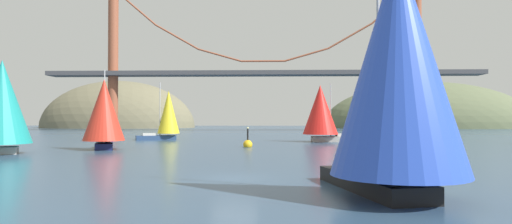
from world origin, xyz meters
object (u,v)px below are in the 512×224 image
sailboat_yellow_sail (167,114)px  sailboat_red_spinnaker (321,111)px  sailboat_scarlet_sail (104,112)px  sailboat_teal_sail (0,104)px  channel_buoy (248,144)px  sailboat_blue_spinnaker (397,67)px

sailboat_yellow_sail → sailboat_red_spinnaker: bearing=-12.9°
sailboat_scarlet_sail → sailboat_yellow_sail: 21.99m
sailboat_red_spinnaker → sailboat_yellow_sail: size_ratio=0.93×
sailboat_scarlet_sail → sailboat_teal_sail: size_ratio=0.91×
sailboat_teal_sail → channel_buoy: size_ratio=3.67×
sailboat_blue_spinnaker → channel_buoy: 33.96m
sailboat_red_spinnaker → sailboat_blue_spinnaker: bearing=-92.8°
sailboat_scarlet_sail → sailboat_blue_spinnaker: (23.36, -27.99, 1.44)m
sailboat_teal_sail → sailboat_blue_spinnaker: size_ratio=0.82×
sailboat_scarlet_sail → channel_buoy: sailboat_scarlet_sail is taller
sailboat_scarlet_sail → sailboat_red_spinnaker: bearing=32.8°
sailboat_red_spinnaker → sailboat_blue_spinnaker: sailboat_blue_spinnaker is taller
sailboat_scarlet_sail → sailboat_teal_sail: 9.80m
sailboat_scarlet_sail → sailboat_teal_sail: sailboat_teal_sail is taller
sailboat_scarlet_sail → sailboat_red_spinnaker: sailboat_scarlet_sail is taller
sailboat_teal_sail → channel_buoy: (23.02, 10.79, -4.38)m
channel_buoy → sailboat_teal_sail: bearing=-154.9°
sailboat_yellow_sail → sailboat_blue_spinnaker: bearing=-66.4°
sailboat_blue_spinnaker → channel_buoy: bearing=103.7°
sailboat_scarlet_sail → channel_buoy: bearing=16.7°
sailboat_teal_sail → channel_buoy: 25.80m
sailboat_yellow_sail → channel_buoy: size_ratio=3.47×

